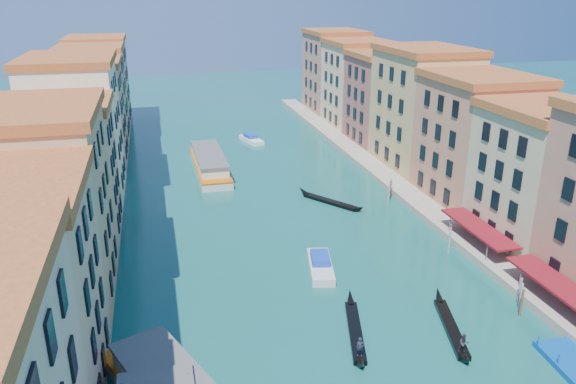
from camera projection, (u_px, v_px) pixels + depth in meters
name	position (u px, v px, depth m)	size (l,w,h in m)	color
left_bank_palazzos	(72.00, 144.00, 77.71)	(12.80, 128.40, 21.00)	#C7B18C
right_bank_palazzos	(439.00, 122.00, 90.35)	(12.80, 128.40, 21.00)	#AA5C43
quay	(389.00, 180.00, 91.75)	(4.00, 140.00, 1.00)	#9F9280
restaurant_awnings	(572.00, 295.00, 52.58)	(3.20, 44.55, 3.12)	maroon
mooring_poles_right	(504.00, 284.00, 57.77)	(1.44, 54.24, 3.20)	brown
vaporetto_far	(209.00, 163.00, 97.46)	(5.26, 21.99, 3.26)	silver
gondola_fore	(355.00, 330.00, 51.67)	(4.08, 12.35, 2.50)	black
gondola_right	(452.00, 327.00, 51.92)	(4.08, 12.15, 2.46)	black
gondola_far	(329.00, 201.00, 83.20)	(7.91, 10.72, 1.76)	black
motorboat_mid	(320.00, 265.00, 63.35)	(3.96, 8.24, 1.64)	silver
motorboat_far	(251.00, 139.00, 116.32)	(4.21, 7.76, 1.54)	white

